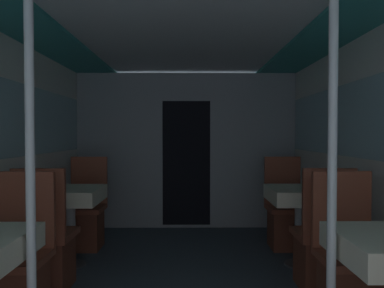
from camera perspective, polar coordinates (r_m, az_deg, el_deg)
The scene contains 13 objects.
wall_right at distance 3.20m, azimuth 26.63°, elevation -1.72°, with size 0.05×6.54×2.08m.
ceiling_panel at distance 2.98m, azimuth -1.21°, elevation 18.33°, with size 2.99×6.54×0.07m.
bulkhead_far at distance 5.07m, azimuth -0.86°, elevation -1.06°, with size 2.93×0.09×2.08m.
chair_left_far_0 at distance 2.88m, azimuth -25.30°, elevation -18.10°, with size 0.41×0.41×1.01m.
support_pole_left_0 at distance 2.07m, azimuth -23.41°, elevation -4.84°, with size 0.05×0.05×2.08m.
dining_table_left_1 at distance 3.81m, azimuth -18.23°, elevation -8.22°, with size 0.60×0.60×0.75m.
chair_left_near_1 at distance 3.36m, azimuth -21.24°, elevation -15.19°, with size 0.41×0.41×1.01m.
chair_left_far_1 at distance 4.40m, azimuth -15.91°, elevation -11.14°, with size 0.41×0.41×1.01m.
chair_right_far_0 at distance 2.85m, azimuth 22.98°, elevation -18.28°, with size 0.41×0.41×1.01m.
support_pole_right_0 at distance 2.05m, azimuth 20.56°, elevation -4.89°, with size 0.05×0.05×2.08m.
dining_table_right_1 at distance 3.79m, azimuth 16.26°, elevation -8.26°, with size 0.60×0.60×0.75m.
chair_right_near_1 at distance 3.34m, azimuth 19.11°, elevation -15.30°, with size 0.41×0.41×1.01m.
chair_right_far_1 at distance 4.38m, azimuth 14.07°, elevation -11.18°, with size 0.41×0.41×1.01m.
Camera 1 is at (0.04, -0.98, 1.27)m, focal length 35.00 mm.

